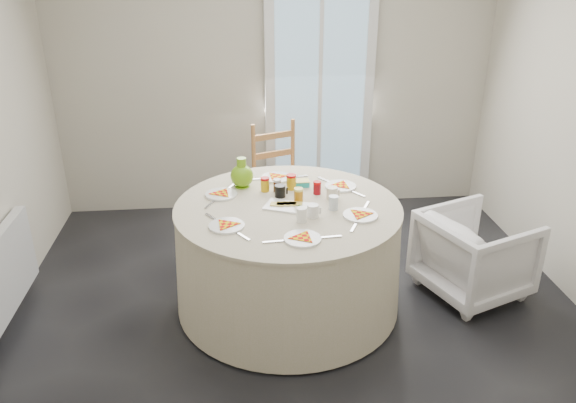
{
  "coord_description": "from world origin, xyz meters",
  "views": [
    {
      "loc": [
        -0.39,
        -3.11,
        2.33
      ],
      "look_at": [
        -0.05,
        0.27,
        0.8
      ],
      "focal_mm": 35.0,
      "sensor_mm": 36.0,
      "label": 1
    }
  ],
  "objects": [
    {
      "name": "floor",
      "position": [
        0.0,
        0.0,
        0.0
      ],
      "size": [
        4.0,
        4.0,
        0.0
      ],
      "primitive_type": "plane",
      "color": "black",
      "rests_on": "ground"
    },
    {
      "name": "table",
      "position": [
        -0.05,
        0.27,
        0.38
      ],
      "size": [
        1.56,
        1.56,
        0.79
      ],
      "primitive_type": "cylinder",
      "color": "beige",
      "rests_on": "floor"
    },
    {
      "name": "place_settings",
      "position": [
        -0.05,
        0.27,
        0.77
      ],
      "size": [
        1.3,
        1.3,
        0.02
      ],
      "primitive_type": null,
      "rotation": [
        0.0,
        0.0,
        0.08
      ],
      "color": "silver",
      "rests_on": "table"
    },
    {
      "name": "wall_back",
      "position": [
        0.0,
        2.0,
        1.3
      ],
      "size": [
        4.0,
        0.02,
        2.6
      ],
      "primitive_type": "cube",
      "color": "#BCB5A3",
      "rests_on": "floor"
    },
    {
      "name": "armchair",
      "position": [
        1.31,
        0.29,
        0.39
      ],
      "size": [
        0.83,
        0.85,
        0.69
      ],
      "primitive_type": "imported",
      "rotation": [
        0.0,
        0.0,
        1.95
      ],
      "color": "white",
      "rests_on": "floor"
    },
    {
      "name": "green_pitcher",
      "position": [
        -0.35,
        0.62,
        0.87
      ],
      "size": [
        0.17,
        0.17,
        0.21
      ],
      "primitive_type": null,
      "rotation": [
        0.0,
        0.0,
        0.02
      ],
      "color": "#66A212",
      "rests_on": "table"
    },
    {
      "name": "jar_cluster",
      "position": [
        -0.02,
        0.49,
        0.82
      ],
      "size": [
        0.43,
        0.25,
        0.12
      ],
      "primitive_type": null,
      "rotation": [
        0.0,
        0.0,
        -0.12
      ],
      "color": "brown",
      "rests_on": "table"
    },
    {
      "name": "mugs_glasses",
      "position": [
        0.09,
        0.3,
        0.81
      ],
      "size": [
        0.69,
        0.69,
        0.1
      ],
      "primitive_type": null,
      "rotation": [
        0.0,
        0.0,
        0.25
      ],
      "color": "#B1ADAD",
      "rests_on": "table"
    },
    {
      "name": "butter_tub",
      "position": [
        0.07,
        0.59,
        0.79
      ],
      "size": [
        0.11,
        0.08,
        0.05
      ],
      "primitive_type": "cube",
      "rotation": [
        0.0,
        0.0,
        0.01
      ],
      "color": "#19ACA9",
      "rests_on": "table"
    },
    {
      "name": "radiator",
      "position": [
        -1.94,
        0.2,
        0.38
      ],
      "size": [
        0.07,
        1.0,
        0.55
      ],
      "primitive_type": "cube",
      "color": "silver",
      "rests_on": "floor"
    },
    {
      "name": "wooden_chair",
      "position": [
        0.0,
        1.39,
        0.47
      ],
      "size": [
        0.56,
        0.54,
        0.99
      ],
      "primitive_type": null,
      "rotation": [
        0.0,
        0.0,
        0.35
      ],
      "color": "#CB884D",
      "rests_on": "floor"
    },
    {
      "name": "cheese_platter",
      "position": [
        -0.07,
        0.24,
        0.77
      ],
      "size": [
        0.33,
        0.28,
        0.04
      ],
      "primitive_type": null,
      "rotation": [
        0.0,
        0.0,
        -0.4
      ],
      "color": "white",
      "rests_on": "table"
    },
    {
      "name": "glass_door",
      "position": [
        0.4,
        1.95,
        1.05
      ],
      "size": [
        1.0,
        0.08,
        2.1
      ],
      "primitive_type": "cube",
      "color": "silver",
      "rests_on": "floor"
    }
  ]
}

